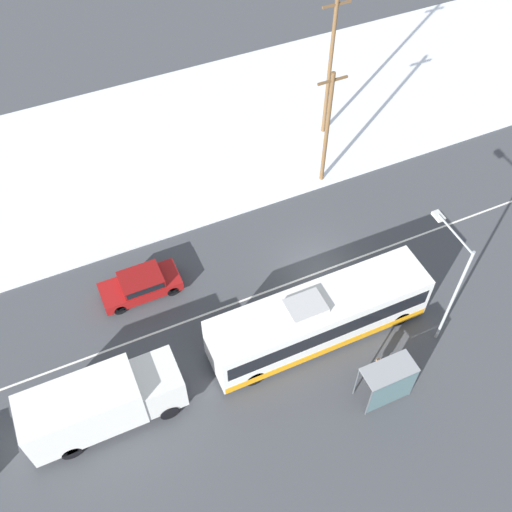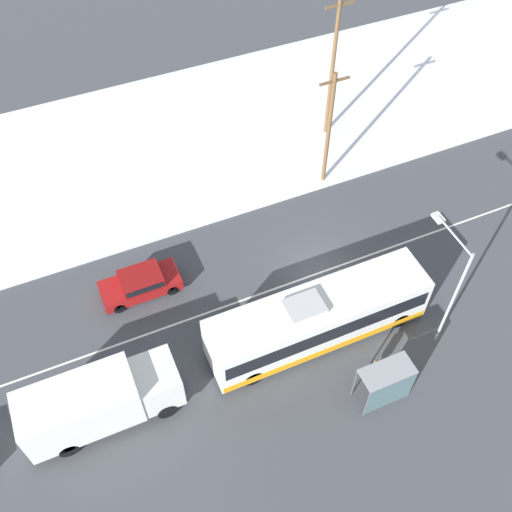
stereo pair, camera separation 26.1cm
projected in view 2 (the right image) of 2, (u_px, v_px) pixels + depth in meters
ground_plane at (319, 273)px, 32.66m from camera, size 120.00×120.00×0.00m
snow_lot at (228, 128)px, 40.28m from camera, size 80.00×15.15×0.12m
lane_marking_center at (319, 273)px, 32.66m from camera, size 60.00×0.12×0.00m
city_bus at (318, 318)px, 28.99m from camera, size 11.06×2.57×3.17m
box_truck at (98, 402)px, 26.14m from camera, size 6.96×2.30×3.03m
sedan_car at (141, 283)px, 31.35m from camera, size 4.17×1.80×1.33m
pedestrian_at_stop at (375, 368)px, 27.91m from camera, size 0.60×0.27×1.66m
bus_shelter at (388, 384)px, 26.68m from camera, size 2.46×1.20×2.40m
streetlamp at (450, 279)px, 26.99m from camera, size 0.36×2.82×6.78m
utility_pole_roadside at (329, 129)px, 34.04m from camera, size 1.80×0.24×7.74m
utility_pole_snowlot at (332, 69)px, 36.23m from camera, size 1.80×0.24×9.49m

